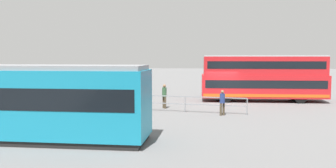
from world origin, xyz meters
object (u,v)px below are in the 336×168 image
(pedestrian_near_railing, at_px, (164,95))
(info_sign, at_px, (123,85))
(pedestrian_crossing, at_px, (222,101))
(double_decker_bus, at_px, (263,78))
(tram_yellow, at_px, (8,101))

(pedestrian_near_railing, distance_m, info_sign, 3.09)
(pedestrian_crossing, bearing_deg, pedestrian_near_railing, -32.59)
(double_decker_bus, distance_m, pedestrian_near_railing, 9.05)
(pedestrian_crossing, xyz_separation_m, info_sign, (6.66, -1.21, 0.86))
(double_decker_bus, xyz_separation_m, pedestrian_crossing, (3.59, 7.41, -1.04))
(double_decker_bus, height_order, tram_yellow, double_decker_bus)
(pedestrian_near_railing, height_order, info_sign, info_sign)
(pedestrian_crossing, height_order, info_sign, info_sign)
(pedestrian_crossing, bearing_deg, info_sign, -10.32)
(tram_yellow, distance_m, info_sign, 9.24)
(tram_yellow, distance_m, pedestrian_near_railing, 11.59)
(tram_yellow, height_order, pedestrian_crossing, tram_yellow)
(double_decker_bus, distance_m, info_sign, 11.98)
(double_decker_bus, bearing_deg, tram_yellow, 48.24)
(double_decker_bus, xyz_separation_m, tram_yellow, (13.31, 14.91, -0.22))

